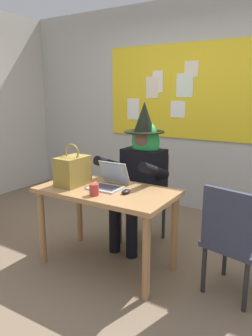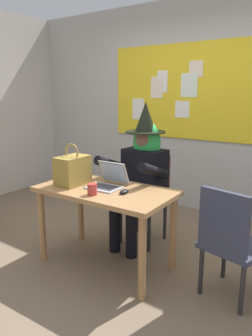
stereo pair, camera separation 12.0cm
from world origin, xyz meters
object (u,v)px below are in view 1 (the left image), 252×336
at_px(laptop, 109,182).
at_px(coffee_mug, 94,190).
at_px(handbag, 73,171).
at_px(chair_extra_corner, 232,237).
at_px(desk_main, 107,201).
at_px(chair_at_desk, 146,192).
at_px(person_costumed, 141,168).
at_px(computer_mouse, 126,192).

distance_m(laptop, coffee_mug, 0.25).
relative_size(handbag, chair_extra_corner, 0.43).
xyz_separation_m(desk_main, chair_extra_corner, (1.07, 0.12, -0.13)).
height_order(chair_at_desk, person_costumed, person_costumed).
xyz_separation_m(chair_at_desk, computer_mouse, (0.20, -0.71, 0.22)).
relative_size(person_costumed, chair_extra_corner, 1.65).
height_order(desk_main, chair_extra_corner, chair_extra_corner).
bearing_deg(computer_mouse, handbag, -176.21).
xyz_separation_m(desk_main, coffee_mug, (0.01, -0.20, 0.15)).
xyz_separation_m(person_costumed, coffee_mug, (-0.00, -0.76, -0.03)).
bearing_deg(laptop, person_costumed, 84.53).
bearing_deg(desk_main, chair_at_desk, 88.60).
bearing_deg(desk_main, laptop, 105.97).
xyz_separation_m(person_costumed, handbag, (-0.35, -0.62, 0.05)).
distance_m(desk_main, person_costumed, 0.59).
bearing_deg(desk_main, person_costumed, 88.29).
bearing_deg(computer_mouse, chair_extra_corner, 9.05).
distance_m(person_costumed, chair_extra_corner, 1.18).
relative_size(chair_at_desk, chair_extra_corner, 1.04).
height_order(person_costumed, chair_extra_corner, person_costumed).
bearing_deg(person_costumed, chair_at_desk, -178.76).
bearing_deg(chair_at_desk, chair_extra_corner, 60.72).
xyz_separation_m(person_costumed, computer_mouse, (0.20, -0.58, -0.06)).
bearing_deg(chair_extra_corner, computer_mouse, 111.55).
distance_m(desk_main, handbag, 0.41).
relative_size(laptop, handbag, 0.85).
height_order(person_costumed, coffee_mug, person_costumed).
relative_size(desk_main, handbag, 3.19).
bearing_deg(chair_at_desk, coffee_mug, -1.08).
bearing_deg(person_costumed, coffee_mug, 1.10).
distance_m(chair_at_desk, computer_mouse, 0.77).
distance_m(desk_main, laptop, 0.17).
bearing_deg(person_costumed, handbag, -27.84).
height_order(chair_at_desk, laptop, laptop).
bearing_deg(desk_main, chair_extra_corner, 6.50).
height_order(desk_main, coffee_mug, coffee_mug).
distance_m(chair_at_desk, handbag, 0.89).
distance_m(laptop, chair_extra_corner, 1.12).
xyz_separation_m(computer_mouse, handbag, (-0.54, -0.04, 0.12)).
bearing_deg(laptop, chair_at_desk, 85.25).
xyz_separation_m(desk_main, handbag, (-0.33, -0.06, 0.24)).
bearing_deg(coffee_mug, chair_at_desk, 89.87).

